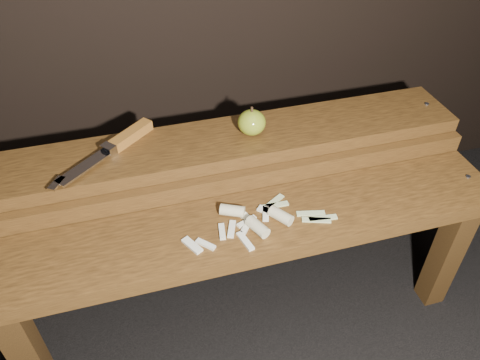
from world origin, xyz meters
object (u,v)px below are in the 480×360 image
object	(u,v)px
apple	(252,122)
knife	(119,143)
bench_rear_tier	(229,165)
bench_front_tier	(254,244)

from	to	relation	value
apple	knife	xyz separation A→B (m)	(-0.32, 0.03, -0.02)
bench_rear_tier	apple	world-z (taller)	apple
apple	knife	distance (m)	0.32
bench_rear_tier	apple	distance (m)	0.13
bench_rear_tier	knife	world-z (taller)	knife
apple	bench_front_tier	bearing A→B (deg)	-104.80
bench_rear_tier	bench_front_tier	bearing A→B (deg)	-90.00
bench_rear_tier	knife	bearing A→B (deg)	172.61
bench_front_tier	knife	xyz separation A→B (m)	(-0.26, 0.26, 0.16)
knife	bench_rear_tier	bearing A→B (deg)	-7.39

